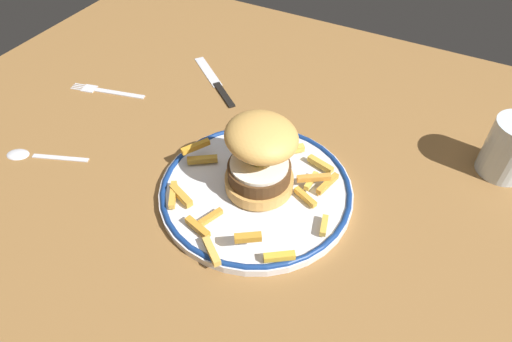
# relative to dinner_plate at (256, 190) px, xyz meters

# --- Properties ---
(ground_plane) EXTENTS (1.33, 1.08, 0.04)m
(ground_plane) POSITION_rel_dinner_plate_xyz_m (0.03, -0.01, -0.03)
(ground_plane) COLOR olive
(dinner_plate) EXTENTS (0.28, 0.28, 0.02)m
(dinner_plate) POSITION_rel_dinner_plate_xyz_m (0.00, 0.00, 0.00)
(dinner_plate) COLOR silver
(dinner_plate) RESTS_ON ground_plane
(burger) EXTENTS (0.13, 0.12, 0.11)m
(burger) POSITION_rel_dinner_plate_xyz_m (0.00, 0.01, 0.06)
(burger) COLOR gold
(burger) RESTS_ON dinner_plate
(fries_pile) EXTENTS (0.24, 0.25, 0.03)m
(fries_pile) POSITION_rel_dinner_plate_xyz_m (0.00, -0.02, 0.01)
(fries_pile) COLOR gold
(fries_pile) RESTS_ON dinner_plate
(water_glass) EXTENTS (0.07, 0.07, 0.09)m
(water_glass) POSITION_rel_dinner_plate_xyz_m (0.30, 0.21, 0.03)
(water_glass) COLOR silver
(water_glass) RESTS_ON ground_plane
(fork) EXTENTS (0.14, 0.05, 0.00)m
(fork) POSITION_rel_dinner_plate_xyz_m (-0.36, 0.09, -0.01)
(fork) COLOR silver
(fork) RESTS_ON ground_plane
(knife) EXTENTS (0.15, 0.12, 0.01)m
(knife) POSITION_rel_dinner_plate_xyz_m (-0.19, 0.21, -0.01)
(knife) COLOR black
(knife) RESTS_ON ground_plane
(spoon) EXTENTS (0.13, 0.06, 0.01)m
(spoon) POSITION_rel_dinner_plate_xyz_m (-0.35, -0.10, -0.00)
(spoon) COLOR silver
(spoon) RESTS_ON ground_plane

